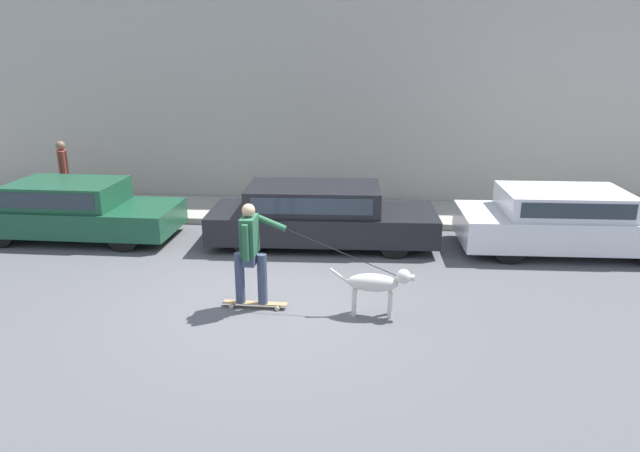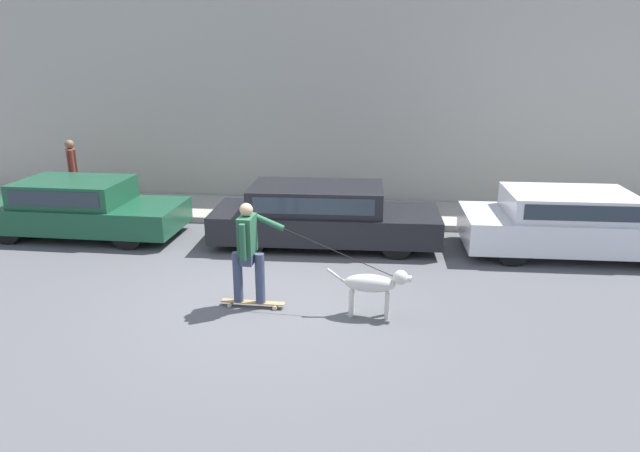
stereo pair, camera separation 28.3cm
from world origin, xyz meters
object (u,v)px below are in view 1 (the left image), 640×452
parked_car_2 (568,221)px  skateboarder (251,250)px  parked_car_1 (320,216)px  dog (377,284)px  pedestrian_with_bag (64,171)px  parked_car_0 (75,210)px

parked_car_2 → skateboarder: size_ratio=1.55×
parked_car_1 → dog: parked_car_1 is taller
parked_car_1 → pedestrian_with_bag: bearing=161.8°
dog → skateboarder: skateboarder is taller
parked_car_1 → dog: bearing=-72.5°
parked_car_0 → parked_car_2: size_ratio=0.99×
parked_car_1 → parked_car_2: size_ratio=1.08×
parked_car_0 → parked_car_1: size_ratio=0.92×
parked_car_2 → dog: 4.92m
parked_car_0 → parked_car_1: parked_car_1 is taller
parked_car_0 → dog: size_ratio=3.36×
dog → skateboarder: (-1.90, 0.11, 0.43)m
parked_car_0 → skateboarder: skateboarder is taller
parked_car_2 → dog: parked_car_2 is taller
dog → parked_car_0: bearing=156.3°
parked_car_2 → skateboarder: bearing=-152.4°
dog → pedestrian_with_bag: (-7.44, 5.07, 0.53)m
parked_car_0 → pedestrian_with_bag: pedestrian_with_bag is taller
dog → skateboarder: size_ratio=0.46×
parked_car_2 → pedestrian_with_bag: 11.34m
parked_car_1 → parked_car_2: (4.85, 0.00, 0.00)m
parked_car_2 → dog: (-3.74, -3.19, -0.10)m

